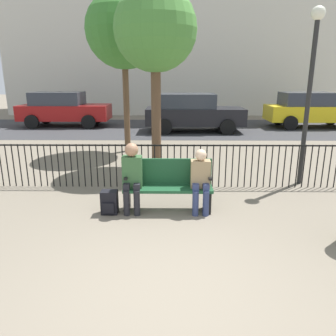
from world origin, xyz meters
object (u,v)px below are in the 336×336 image
at_px(park_bench, 168,183).
at_px(parked_car_0, 193,112).
at_px(seated_person_0, 132,174).
at_px(lamp_post, 312,72).
at_px(backpack, 109,202).
at_px(parked_car_1, 63,108).
at_px(seated_person_1, 200,178).
at_px(tree_1, 155,31).
at_px(tree_0, 124,30).
at_px(parked_car_2, 311,109).

height_order(park_bench, parked_car_0, parked_car_0).
xyz_separation_m(seated_person_0, lamp_post, (3.60, 1.64, 1.73)).
relative_size(backpack, parked_car_1, 0.10).
distance_m(seated_person_0, seated_person_1, 1.20).
relative_size(seated_person_1, parked_car_1, 0.27).
bearing_deg(tree_1, parked_car_0, 77.21).
distance_m(backpack, parked_car_0, 9.17).
bearing_deg(tree_0, seated_person_0, -81.58).
distance_m(tree_1, lamp_post, 3.71).
bearing_deg(parked_car_2, backpack, -126.83).
height_order(seated_person_0, tree_0, tree_0).
bearing_deg(parked_car_2, park_bench, -123.50).
bearing_deg(parked_car_1, parked_car_2, -1.21).
relative_size(lamp_post, parked_car_1, 0.88).
bearing_deg(tree_1, backpack, -102.55).
distance_m(seated_person_1, tree_1, 4.20).
bearing_deg(parked_car_0, lamp_post, -74.50).
bearing_deg(backpack, lamp_post, 23.49).
distance_m(lamp_post, parked_car_0, 7.62).
bearing_deg(seated_person_1, parked_car_2, 59.17).
bearing_deg(park_bench, seated_person_1, -12.94).
height_order(seated_person_0, tree_1, tree_1).
height_order(tree_1, lamp_post, tree_1).
xyz_separation_m(seated_person_0, parked_car_0, (1.61, 8.82, 0.13)).
bearing_deg(tree_1, tree_0, 118.46).
bearing_deg(seated_person_0, tree_1, 84.49).
bearing_deg(seated_person_0, park_bench, 11.19).
bearing_deg(lamp_post, backpack, -156.51).
bearing_deg(lamp_post, parked_car_0, 105.50).
height_order(backpack, tree_0, tree_0).
relative_size(seated_person_1, tree_1, 0.26).
bearing_deg(tree_0, backpack, -86.32).
bearing_deg(parked_car_1, seated_person_1, -61.10).
xyz_separation_m(seated_person_0, tree_0, (-0.72, 4.90, 2.94)).
bearing_deg(seated_person_1, tree_0, 111.44).
xyz_separation_m(seated_person_0, backpack, (-0.40, -0.10, -0.51)).
relative_size(park_bench, parked_car_0, 0.38).
height_order(tree_1, parked_car_2, tree_1).
relative_size(parked_car_1, parked_car_2, 1.00).
xyz_separation_m(park_bench, tree_0, (-1.35, 4.77, 3.16)).
bearing_deg(lamp_post, tree_0, 143.03).
height_order(backpack, tree_1, tree_1).
distance_m(tree_0, lamp_post, 5.55).
xyz_separation_m(backpack, parked_car_1, (-4.10, 10.43, 0.64)).
height_order(tree_1, parked_car_1, tree_1).
bearing_deg(park_bench, parked_car_2, 56.50).
relative_size(tree_0, tree_1, 1.08).
distance_m(park_bench, lamp_post, 3.86).
relative_size(tree_1, parked_car_0, 1.06).
distance_m(lamp_post, parked_car_2, 9.32).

